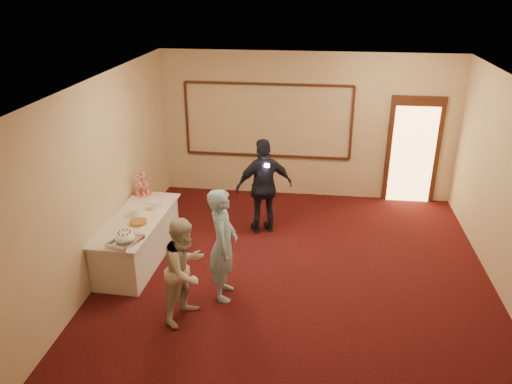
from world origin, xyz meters
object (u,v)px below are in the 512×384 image
buffet_table (138,239)px  plate_stack_b (155,205)px  tart (138,223)px  cupcake_stand (142,185)px  plate_stack_a (135,212)px  woman (186,270)px  guest (264,187)px  pavlova_tray (125,239)px  man (223,245)px

buffet_table → plate_stack_b: (0.21, 0.36, 0.46)m
tart → cupcake_stand: bearing=106.1°
plate_stack_a → woman: bearing=-49.9°
plate_stack_b → guest: bearing=28.4°
buffet_table → tart: tart is taller
buffet_table → tart: (0.12, -0.20, 0.41)m
cupcake_stand → guest: (2.13, 0.35, -0.06)m
pavlova_tray → plate_stack_b: size_ratio=3.10×
cupcake_stand → man: man is taller
buffet_table → woman: (1.17, -1.35, 0.36)m
pavlova_tray → cupcake_stand: (-0.35, 1.76, 0.09)m
cupcake_stand → tart: cupcake_stand is taller
plate_stack_a → tart: (0.14, -0.27, -0.04)m
buffet_table → plate_stack_a: plate_stack_a is taller
woman → plate_stack_a: bearing=63.1°
plate_stack_b → tart: 0.57m
buffet_table → pavlova_tray: pavlova_tray is taller
plate_stack_a → man: bearing=-28.3°
plate_stack_a → woman: 1.86m
guest → man: bearing=58.4°
buffet_table → guest: (1.92, 1.28, 0.49)m
pavlova_tray → guest: guest is taller
buffet_table → woman: woman is taller
buffet_table → plate_stack_a: bearing=110.2°
man → tart: bearing=62.5°
plate_stack_a → guest: 2.29m
man → woman: size_ratio=1.13×
buffet_table → pavlova_tray: bearing=-80.2°
plate_stack_a → cupcake_stand: bearing=102.1°
plate_stack_b → woman: (0.96, -1.71, -0.10)m
pavlova_tray → plate_stack_a: pavlova_tray is taller
pavlova_tray → plate_stack_a: (-0.17, 0.89, -0.01)m
man → woman: 0.69m
plate_stack_a → man: man is taller
cupcake_stand → plate_stack_a: 0.90m
woman → guest: (0.75, 2.63, 0.14)m
guest → cupcake_stand: bearing=-12.9°
plate_stack_b → guest: 1.94m
man → plate_stack_a: bearing=56.3°
buffet_table → cupcake_stand: cupcake_stand is taller
pavlova_tray → plate_stack_a: 0.90m
buffet_table → tart: 0.47m
buffet_table → guest: guest is taller
buffet_table → guest: 2.36m
plate_stack_b → man: man is taller
woman → man: bearing=-12.8°
cupcake_stand → pavlova_tray: bearing=-78.6°
plate_stack_b → tart: (-0.10, -0.56, -0.05)m
pavlova_tray → woman: (1.03, -0.53, -0.10)m
cupcake_stand → tart: size_ratio=1.53×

